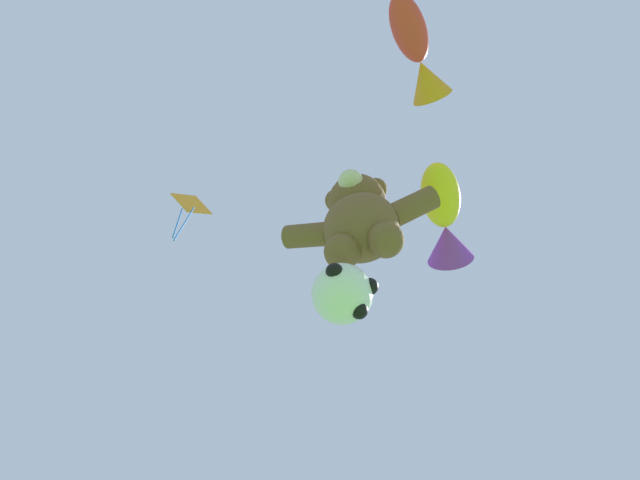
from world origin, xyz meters
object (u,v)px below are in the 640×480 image
object	(u,v)px
soccer_ball_kite	(343,294)
fish_kite_goldfin	(444,220)
fish_kite_crimson	(418,54)
diamond_kite	(190,208)
teddy_bear_kite	(360,219)

from	to	relation	value
soccer_ball_kite	fish_kite_goldfin	bearing A→B (deg)	22.12
fish_kite_crimson	fish_kite_goldfin	bearing A→B (deg)	94.63
soccer_ball_kite	diamond_kite	bearing A→B (deg)	176.44
soccer_ball_kite	diamond_kite	xyz separation A→B (m)	(-3.28, 0.20, 5.85)
teddy_bear_kite	fish_kite_goldfin	world-z (taller)	fish_kite_goldfin
teddy_bear_kite	diamond_kite	xyz separation A→B (m)	(-3.64, 0.38, 4.09)
teddy_bear_kite	fish_kite_crimson	world-z (taller)	fish_kite_crimson
teddy_bear_kite	fish_kite_goldfin	bearing A→B (deg)	33.31
fish_kite_goldfin	fish_kite_crimson	world-z (taller)	fish_kite_crimson
soccer_ball_kite	fish_kite_crimson	bearing A→B (deg)	-46.56
fish_kite_goldfin	teddy_bear_kite	bearing A→B (deg)	-146.69
fish_kite_goldfin	diamond_kite	xyz separation A→B (m)	(-4.92, -0.46, 3.06)
fish_kite_goldfin	diamond_kite	world-z (taller)	diamond_kite
teddy_bear_kite	fish_kite_crimson	bearing A→B (deg)	-50.16
diamond_kite	fish_kite_crimson	bearing A→B (deg)	-22.82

